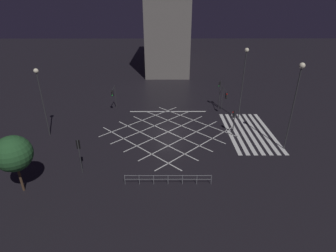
{
  "coord_description": "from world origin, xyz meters",
  "views": [
    {
      "loc": [
        -31.8,
        0.15,
        15.99
      ],
      "look_at": [
        0.0,
        0.0,
        0.87
      ],
      "focal_mm": 28.0,
      "sensor_mm": 36.0,
      "label": 1
    }
  ],
  "objects_px": {
    "traffic_light_se_cross": "(220,89)",
    "street_lamp_far": "(39,87)",
    "street_tree_near": "(13,154)",
    "street_lamp_east": "(298,86)",
    "traffic_light_ne_main": "(114,94)",
    "street_lamp_west": "(244,69)",
    "traffic_light_median_south": "(234,117)",
    "traffic_light_se_main": "(225,96)",
    "traffic_light_nw_main": "(79,149)"
  },
  "relations": [
    {
      "from": "traffic_light_ne_main",
      "to": "street_lamp_east",
      "type": "height_order",
      "value": "street_lamp_east"
    },
    {
      "from": "traffic_light_ne_main",
      "to": "street_lamp_east",
      "type": "xyz_separation_m",
      "value": [
        -12.38,
        -22.55,
        4.98
      ]
    },
    {
      "from": "traffic_light_median_south",
      "to": "street_lamp_west",
      "type": "relative_size",
      "value": 0.31
    },
    {
      "from": "traffic_light_nw_main",
      "to": "street_lamp_far",
      "type": "height_order",
      "value": "street_lamp_far"
    },
    {
      "from": "traffic_light_se_main",
      "to": "street_lamp_west",
      "type": "distance_m",
      "value": 5.57
    },
    {
      "from": "traffic_light_ne_main",
      "to": "traffic_light_se_cross",
      "type": "distance_m",
      "value": 17.03
    },
    {
      "from": "traffic_light_se_main",
      "to": "street_lamp_west",
      "type": "relative_size",
      "value": 0.37
    },
    {
      "from": "traffic_light_ne_main",
      "to": "street_lamp_far",
      "type": "bearing_deg",
      "value": -39.0
    },
    {
      "from": "street_tree_near",
      "to": "street_lamp_east",
      "type": "bearing_deg",
      "value": -74.63
    },
    {
      "from": "traffic_light_nw_main",
      "to": "traffic_light_se_main",
      "type": "xyz_separation_m",
      "value": [
        15.88,
        -17.68,
        0.19
      ]
    },
    {
      "from": "traffic_light_median_south",
      "to": "street_tree_near",
      "type": "distance_m",
      "value": 25.12
    },
    {
      "from": "traffic_light_ne_main",
      "to": "street_tree_near",
      "type": "relative_size",
      "value": 0.68
    },
    {
      "from": "traffic_light_se_cross",
      "to": "street_lamp_far",
      "type": "relative_size",
      "value": 0.51
    },
    {
      "from": "traffic_light_se_cross",
      "to": "street_tree_near",
      "type": "relative_size",
      "value": 0.81
    },
    {
      "from": "street_tree_near",
      "to": "street_lamp_west",
      "type": "bearing_deg",
      "value": -56.05
    },
    {
      "from": "traffic_light_nw_main",
      "to": "street_lamp_east",
      "type": "bearing_deg",
      "value": -78.41
    },
    {
      "from": "traffic_light_ne_main",
      "to": "traffic_light_se_cross",
      "type": "bearing_deg",
      "value": 93.53
    },
    {
      "from": "traffic_light_median_south",
      "to": "traffic_light_se_main",
      "type": "xyz_separation_m",
      "value": [
        7.1,
        -0.19,
        0.58
      ]
    },
    {
      "from": "traffic_light_nw_main",
      "to": "street_tree_near",
      "type": "distance_m",
      "value": 5.65
    },
    {
      "from": "traffic_light_nw_main",
      "to": "street_lamp_west",
      "type": "distance_m",
      "value": 24.13
    },
    {
      "from": "street_lamp_far",
      "to": "street_tree_near",
      "type": "xyz_separation_m",
      "value": [
        -11.21,
        -2.07,
        -2.64
      ]
    },
    {
      "from": "traffic_light_se_cross",
      "to": "street_lamp_east",
      "type": "relative_size",
      "value": 0.44
    },
    {
      "from": "traffic_light_median_south",
      "to": "traffic_light_ne_main",
      "type": "relative_size",
      "value": 0.85
    },
    {
      "from": "traffic_light_ne_main",
      "to": "traffic_light_se_cross",
      "type": "xyz_separation_m",
      "value": [
        1.05,
        -16.99,
        0.43
      ]
    },
    {
      "from": "traffic_light_se_main",
      "to": "street_lamp_far",
      "type": "relative_size",
      "value": 0.44
    },
    {
      "from": "street_lamp_far",
      "to": "street_lamp_east",
      "type": "bearing_deg",
      "value": -97.0
    },
    {
      "from": "traffic_light_se_main",
      "to": "street_lamp_far",
      "type": "bearing_deg",
      "value": -72.82
    },
    {
      "from": "street_lamp_west",
      "to": "street_lamp_far",
      "type": "bearing_deg",
      "value": 100.91
    },
    {
      "from": "traffic_light_median_south",
      "to": "traffic_light_se_main",
      "type": "height_order",
      "value": "traffic_light_se_main"
    },
    {
      "from": "traffic_light_se_main",
      "to": "street_lamp_far",
      "type": "distance_m",
      "value": 25.86
    },
    {
      "from": "traffic_light_ne_main",
      "to": "street_lamp_west",
      "type": "distance_m",
      "value": 20.08
    },
    {
      "from": "street_lamp_east",
      "to": "traffic_light_ne_main",
      "type": "bearing_deg",
      "value": 61.24
    },
    {
      "from": "traffic_light_median_south",
      "to": "traffic_light_ne_main",
      "type": "bearing_deg",
      "value": -25.73
    },
    {
      "from": "traffic_light_se_cross",
      "to": "street_tree_near",
      "type": "xyz_separation_m",
      "value": [
        -21.0,
        21.99,
        0.74
      ]
    },
    {
      "from": "street_lamp_east",
      "to": "street_tree_near",
      "type": "height_order",
      "value": "street_lamp_east"
    },
    {
      "from": "traffic_light_nw_main",
      "to": "street_lamp_far",
      "type": "xyz_separation_m",
      "value": [
        8.33,
        6.77,
        3.91
      ]
    },
    {
      "from": "traffic_light_median_south",
      "to": "street_tree_near",
      "type": "bearing_deg",
      "value": 27.75
    },
    {
      "from": "traffic_light_se_cross",
      "to": "street_lamp_west",
      "type": "xyz_separation_m",
      "value": [
        -4.73,
        -2.18,
        4.3
      ]
    },
    {
      "from": "traffic_light_ne_main",
      "to": "street_lamp_east",
      "type": "bearing_deg",
      "value": 61.24
    },
    {
      "from": "traffic_light_ne_main",
      "to": "street_lamp_west",
      "type": "bearing_deg",
      "value": 79.14
    },
    {
      "from": "traffic_light_se_cross",
      "to": "street_lamp_east",
      "type": "distance_m",
      "value": 15.23
    },
    {
      "from": "traffic_light_nw_main",
      "to": "traffic_light_se_cross",
      "type": "xyz_separation_m",
      "value": [
        18.12,
        -17.3,
        0.53
      ]
    },
    {
      "from": "traffic_light_se_cross",
      "to": "street_lamp_west",
      "type": "distance_m",
      "value": 6.75
    },
    {
      "from": "street_tree_near",
      "to": "street_lamp_far",
      "type": "bearing_deg",
      "value": 10.48
    },
    {
      "from": "traffic_light_nw_main",
      "to": "street_lamp_east",
      "type": "height_order",
      "value": "street_lamp_east"
    },
    {
      "from": "traffic_light_se_cross",
      "to": "traffic_light_median_south",
      "type": "bearing_deg",
      "value": 91.19
    },
    {
      "from": "traffic_light_median_south",
      "to": "traffic_light_se_cross",
      "type": "distance_m",
      "value": 9.38
    },
    {
      "from": "street_lamp_far",
      "to": "street_lamp_west",
      "type": "bearing_deg",
      "value": -79.09
    },
    {
      "from": "street_lamp_far",
      "to": "street_tree_near",
      "type": "height_order",
      "value": "street_lamp_far"
    },
    {
      "from": "traffic_light_median_south",
      "to": "street_lamp_east",
      "type": "height_order",
      "value": "street_lamp_east"
    }
  ]
}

